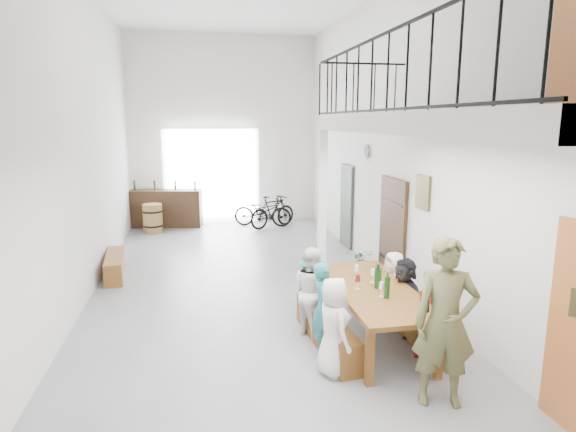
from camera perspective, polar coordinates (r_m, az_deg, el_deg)
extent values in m
plane|color=slate|center=(9.07, -4.88, -8.33)|extent=(12.00, 12.00, 0.00)
plane|color=white|center=(14.54, -7.59, 10.01)|extent=(5.50, 0.00, 5.50)
plane|color=white|center=(2.66, 7.89, 5.21)|extent=(5.50, 0.00, 5.50)
plane|color=white|center=(8.72, -23.68, 8.46)|extent=(0.00, 12.00, 12.00)
plane|color=white|center=(9.24, 12.26, 9.24)|extent=(0.00, 12.00, 12.00)
cube|color=white|center=(14.55, -9.02, 4.64)|extent=(2.80, 0.08, 2.80)
cube|color=#392414|center=(9.17, 12.25, -1.82)|extent=(0.06, 1.10, 2.00)
cube|color=#2D372D|center=(11.74, 6.94, 1.18)|extent=(0.06, 0.80, 2.00)
cube|color=#43391B|center=(8.03, 15.70, 2.73)|extent=(0.04, 0.45, 0.55)
cylinder|color=white|center=(10.36, 9.37, 7.59)|extent=(0.04, 0.28, 0.28)
cube|color=white|center=(6.03, 17.71, 10.45)|extent=(1.50, 5.60, 0.25)
cube|color=black|center=(5.80, 11.53, 20.48)|extent=(0.03, 5.60, 0.03)
cube|color=black|center=(5.72, 11.20, 12.25)|extent=(0.03, 5.60, 0.03)
cube|color=black|center=(8.63, 8.94, 17.42)|extent=(1.50, 0.03, 0.03)
cube|color=white|center=(8.49, 4.04, 0.39)|extent=(0.14, 0.14, 2.88)
cube|color=brown|center=(6.74, 10.10, -8.61)|extent=(1.04, 2.50, 0.06)
cube|color=brown|center=(5.84, 9.66, -16.08)|extent=(0.09, 0.09, 0.73)
cube|color=brown|center=(6.16, 17.44, -14.92)|extent=(0.09, 0.09, 0.73)
cube|color=brown|center=(7.71, 4.16, -9.00)|extent=(0.09, 0.09, 0.73)
cube|color=brown|center=(7.96, 10.21, -8.50)|extent=(0.09, 0.09, 0.73)
cube|color=brown|center=(6.76, 4.54, -13.39)|extent=(0.43, 1.90, 0.43)
cube|color=brown|center=(7.20, 14.55, -12.06)|extent=(0.34, 1.95, 0.45)
cylinder|color=black|center=(6.67, 10.72, -6.99)|extent=(0.07, 0.07, 0.35)
cylinder|color=black|center=(6.33, 11.68, -8.01)|extent=(0.07, 0.07, 0.35)
cylinder|color=black|center=(6.67, 10.53, -6.97)|extent=(0.07, 0.07, 0.35)
cube|color=brown|center=(10.17, -19.81, -5.53)|extent=(0.47, 1.54, 0.43)
cylinder|color=olive|center=(13.74, -15.73, -0.27)|extent=(0.53, 0.53, 0.79)
cylinder|color=black|center=(13.78, -15.69, -1.08)|extent=(0.54, 0.54, 0.05)
cylinder|color=black|center=(13.70, -15.78, 0.55)|extent=(0.54, 0.54, 0.05)
cube|color=#392414|center=(14.40, -14.25, 0.89)|extent=(2.10, 0.89, 1.07)
cylinder|color=black|center=(14.50, -17.74, 3.48)|extent=(0.06, 0.06, 0.28)
cylinder|color=black|center=(14.34, -15.53, 3.53)|extent=(0.06, 0.06, 0.28)
cylinder|color=black|center=(14.27, -13.22, 3.60)|extent=(0.06, 0.06, 0.28)
cylinder|color=black|center=(14.09, -10.97, 3.60)|extent=(0.06, 0.06, 0.28)
imported|color=white|center=(5.93, 5.43, -12.92)|extent=(0.47, 0.64, 1.21)
imported|color=#237377|center=(6.46, 4.20, -10.75)|extent=(0.41, 0.51, 1.23)
imported|color=white|center=(6.92, 2.88, -8.89)|extent=(0.71, 0.78, 1.30)
imported|color=#237377|center=(7.37, 2.71, -8.56)|extent=(0.61, 0.79, 1.07)
imported|color=red|center=(6.49, 16.40, -11.17)|extent=(0.30, 0.71, 1.21)
imported|color=black|center=(7.15, 13.57, -9.25)|extent=(0.54, 1.10, 1.13)
imported|color=white|center=(7.56, 12.37, -8.20)|extent=(0.43, 0.59, 1.10)
imported|color=brown|center=(5.47, 18.15, -11.90)|extent=(0.77, 0.61, 1.86)
imported|color=#1A5420|center=(10.05, 8.84, -5.14)|extent=(0.42, 0.37, 0.44)
imported|color=black|center=(14.03, -3.03, 0.56)|extent=(1.78, 1.08, 0.88)
imported|color=black|center=(13.83, -1.83, 0.53)|extent=(1.58, 1.14, 0.94)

